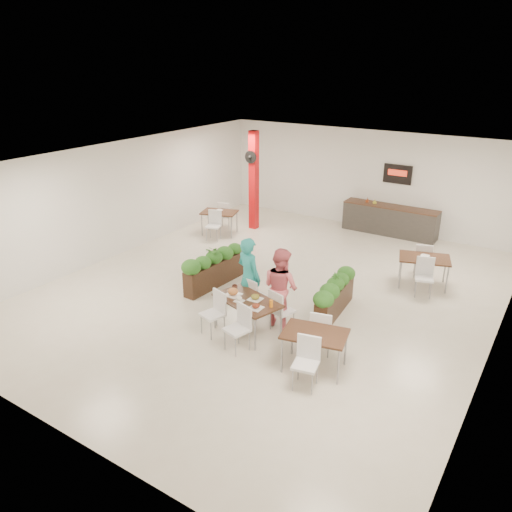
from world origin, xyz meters
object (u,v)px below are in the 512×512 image
at_px(planter_left, 214,266).
at_px(diner_woman, 281,287).
at_px(service_counter, 390,219).
at_px(main_table, 247,304).
at_px(side_table_b, 424,262).
at_px(side_table_a, 219,215).
at_px(red_column, 254,180).
at_px(side_table_c, 315,339).
at_px(planter_right, 335,294).
at_px(diner_man, 249,277).

bearing_deg(planter_left, diner_woman, -18.54).
bearing_deg(service_counter, main_table, -92.98).
relative_size(main_table, side_table_b, 1.14).
xyz_separation_m(main_table, side_table_a, (-4.19, 4.64, -0.01)).
height_order(planter_left, side_table_b, planter_left).
bearing_deg(service_counter, side_table_b, -59.03).
distance_m(red_column, side_table_a, 1.62).
distance_m(main_table, diner_woman, 0.80).
bearing_deg(side_table_a, side_table_b, -21.36).
height_order(red_column, side_table_c, red_column).
distance_m(service_counter, planter_left, 6.60).
bearing_deg(planter_left, red_column, 110.97).
xyz_separation_m(red_column, side_table_a, (-0.59, -1.11, -1.02)).
distance_m(main_table, side_table_b, 4.90).
bearing_deg(side_table_a, main_table, -66.11).
relative_size(side_table_b, side_table_c, 1.00).
bearing_deg(side_table_c, planter_right, 92.84).
bearing_deg(planter_right, planter_left, -175.11).
bearing_deg(side_table_b, red_column, 148.82).
bearing_deg(side_table_b, diner_woman, -136.13).
xyz_separation_m(main_table, side_table_c, (1.76, -0.43, -0.01)).
xyz_separation_m(diner_woman, side_table_c, (1.35, -1.08, -0.25)).
height_order(main_table, planter_right, planter_right).
bearing_deg(side_table_b, diner_man, -144.95).
distance_m(main_table, planter_right, 2.09).
xyz_separation_m(planter_right, side_table_a, (-5.37, 2.93, 0.13)).
distance_m(planter_right, side_table_c, 2.22).
relative_size(planter_left, side_table_a, 1.21).
distance_m(planter_left, side_table_a, 3.91).
bearing_deg(planter_left, planter_right, 4.89).
height_order(service_counter, diner_man, service_counter).
distance_m(red_column, service_counter, 4.56).
height_order(main_table, side_table_a, same).
bearing_deg(diner_woman, side_table_b, -102.09).
height_order(diner_woman, planter_left, diner_woman).
bearing_deg(side_table_c, diner_man, 141.02).
distance_m(diner_man, planter_left, 1.79).
xyz_separation_m(diner_man, side_table_a, (-3.80, 3.99, -0.28)).
distance_m(main_table, planter_left, 2.43).
distance_m(service_counter, diner_man, 7.02).
xyz_separation_m(red_column, planter_left, (1.65, -4.31, -1.12)).
bearing_deg(diner_woman, planter_left, -1.87).
height_order(red_column, planter_right, red_column).
height_order(red_column, service_counter, red_column).
bearing_deg(diner_woman, service_counter, -73.22).
xyz_separation_m(diner_man, diner_woman, (0.80, 0.00, -0.04)).
distance_m(service_counter, side_table_b, 3.90).
bearing_deg(planter_right, side_table_b, 64.60).
relative_size(planter_right, side_table_b, 1.13).
relative_size(service_counter, main_table, 1.58).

